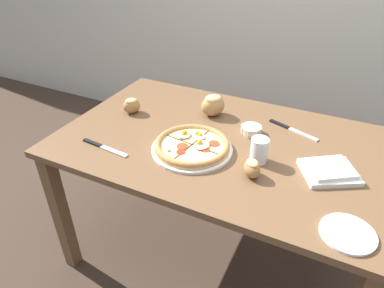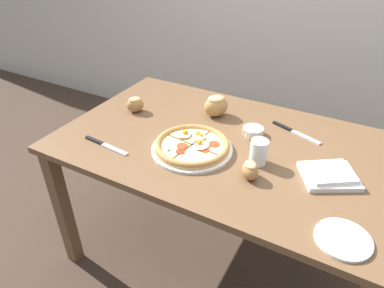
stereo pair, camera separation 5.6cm
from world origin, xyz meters
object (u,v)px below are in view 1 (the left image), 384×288
Objects in this scene: knife_spare at (292,130)px; side_saucer at (348,234)px; napkin_folded at (329,171)px; bread_piece_far at (252,168)px; bread_piece_near at (132,105)px; pizza at (192,146)px; bread_piece_mid at (213,105)px; dining_table at (220,157)px; water_glass at (259,151)px; knife_main at (104,147)px; ramekin_bowl at (251,130)px.

knife_spare and side_saucer have the same top height.
bread_piece_far reaches higher than napkin_folded.
bread_piece_near is at bearing 161.88° from bread_piece_far.
bread_piece_near reaches higher than pizza.
dining_table is at bearing -57.84° from bread_piece_mid.
side_saucer is (0.63, -0.21, -0.02)m from pizza.
water_glass is (0.27, 0.05, 0.03)m from pizza.
knife_spare is (-0.19, 0.27, -0.01)m from napkin_folded.
bread_piece_near reaches higher than side_saucer.
bread_piece_near is 0.40m from bread_piece_mid.
side_saucer is at bearing -31.06° from dining_table.
dining_table is 0.19m from pizza.
bread_piece_far is at bearing 13.85° from knife_main.
knife_main is at bearing -146.45° from dining_table.
water_glass is (-0.27, -0.03, 0.03)m from napkin_folded.
water_glass is (0.61, 0.20, 0.04)m from knife_main.
water_glass is at bearing 9.46° from pizza.
napkin_folded is 0.63m from bread_piece_mid.
pizza is (-0.08, -0.13, 0.11)m from dining_table.
water_glass reaches higher than knife_spare.
dining_table is 5.87× the size of knife_spare.
ramekin_bowl is 0.31m from bread_piece_far.
dining_table is 0.30m from bread_piece_far.
napkin_folded is 2.37× the size of bread_piece_near.
dining_table is 9.61× the size of bread_piece_mid.
knife_main is (-0.34, -0.15, -0.02)m from pizza.
ramekin_bowl is at bearing 156.21° from napkin_folded.
bread_piece_near is at bearing 174.78° from napkin_folded.
bread_piece_near is at bearing 158.15° from pizza.
water_glass is (0.09, -0.19, 0.03)m from ramekin_bowl.
bread_piece_far is 0.41× the size of knife_spare.
dining_table is 0.51m from knife_main.
bread_piece_near is 0.44× the size of knife_main.
ramekin_bowl reaches higher than knife_main.
side_saucer is at bearing -35.04° from water_glass.
ramekin_bowl is 0.40× the size of knife_spare.
knife_main is at bearing -165.15° from napkin_folded.
bread_piece_far reaches higher than side_saucer.
side_saucer is (0.45, -0.44, -0.01)m from ramekin_bowl.
bread_piece_near is (-0.95, 0.09, 0.02)m from napkin_folded.
bread_piece_mid is at bearing 157.44° from napkin_folded.
bread_piece_mid is (-0.12, 0.20, 0.15)m from dining_table.
napkin_folded is 1.05× the size of knife_spare.
knife_main is at bearing -123.51° from knife_spare.
ramekin_bowl is 0.40× the size of knife_main.
dining_table is 4.15× the size of pizza.
dining_table is at bearing -119.78° from knife_spare.
ramekin_bowl is 0.21m from water_glass.
knife_spare is at bearing 39.83° from dining_table.
bread_piece_far reaches higher than pizza.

